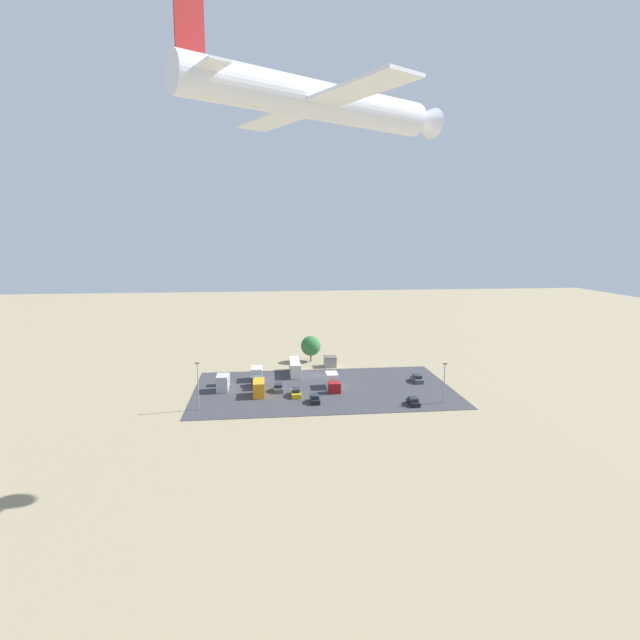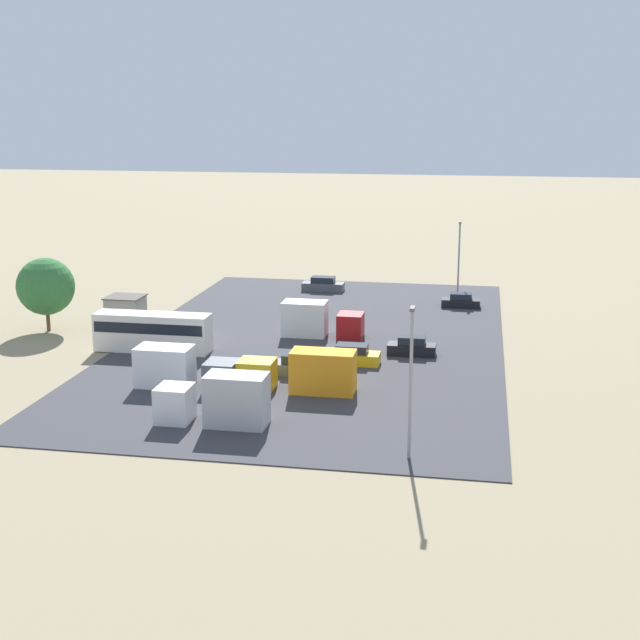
% 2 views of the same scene
% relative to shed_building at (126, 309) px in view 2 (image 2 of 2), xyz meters
% --- Properties ---
extents(ground_plane, '(400.00, 400.00, 0.00)m').
position_rel_shed_building_xyz_m(ground_plane, '(4.09, 8.12, -1.34)').
color(ground_plane, gray).
extents(parking_lot_surface, '(57.04, 33.60, 0.08)m').
position_rel_shed_building_xyz_m(parking_lot_surface, '(4.09, 19.83, -1.30)').
color(parking_lot_surface, '#38383D').
rests_on(parking_lot_surface, ground).
extents(shed_building, '(3.26, 3.56, 2.65)m').
position_rel_shed_building_xyz_m(shed_building, '(0.00, 0.00, 0.00)').
color(shed_building, '#9E998E').
rests_on(shed_building, ground).
extents(bus, '(2.45, 10.15, 3.32)m').
position_rel_shed_building_xyz_m(bus, '(9.69, 6.51, 0.53)').
color(bus, silver).
rests_on(bus, ground).
extents(parked_car_0, '(1.86, 4.77, 1.64)m').
position_rel_shed_building_xyz_m(parked_car_0, '(-18.34, 16.56, -0.57)').
color(parked_car_0, '#4C5156').
rests_on(parked_car_0, ground).
extents(parked_car_1, '(1.94, 4.63, 1.65)m').
position_rel_shed_building_xyz_m(parked_car_1, '(10.55, 24.16, -0.57)').
color(parked_car_1, gold).
rests_on(parked_car_1, ground).
extents(parked_car_2, '(1.76, 4.10, 1.64)m').
position_rel_shed_building_xyz_m(parked_car_2, '(6.95, 28.81, -0.57)').
color(parked_car_2, black).
rests_on(parked_car_2, ground).
extents(parked_car_3, '(1.97, 4.12, 1.64)m').
position_rel_shed_building_xyz_m(parked_car_3, '(14.18, 20.31, -0.57)').
color(parked_car_3, '#4C5156').
rests_on(parked_car_3, ground).
extents(parked_car_4, '(1.84, 4.04, 1.50)m').
position_rel_shed_building_xyz_m(parked_car_4, '(-12.61, 32.45, -0.63)').
color(parked_car_4, black).
rests_on(parked_car_4, ground).
extents(parked_truck_0, '(2.44, 7.55, 3.53)m').
position_rel_shed_building_xyz_m(parked_truck_0, '(26.32, 17.46, 0.36)').
color(parked_truck_0, silver).
rests_on(parked_truck_0, ground).
extents(parked_truck_1, '(2.36, 8.82, 3.17)m').
position_rel_shed_building_xyz_m(parked_truck_1, '(18.37, 21.69, 0.20)').
color(parked_truck_1, gold).
rests_on(parked_truck_1, ground).
extents(parked_truck_2, '(2.55, 7.79, 3.06)m').
position_rel_shed_building_xyz_m(parked_truck_2, '(18.92, 12.22, 0.14)').
color(parked_truck_2, '#4C5156').
rests_on(parked_truck_2, ground).
extents(parked_truck_3, '(2.54, 7.46, 3.21)m').
position_rel_shed_building_xyz_m(parked_truck_3, '(2.07, 19.69, 0.21)').
color(parked_truck_3, maroon).
rests_on(parked_truck_3, ground).
extents(tree_near_shed, '(5.42, 5.42, 7.04)m').
position_rel_shed_building_xyz_m(tree_near_shed, '(4.49, -5.97, 2.98)').
color(tree_near_shed, brown).
rests_on(tree_near_shed, ground).
extents(light_pole_lot_centre, '(0.90, 0.28, 9.42)m').
position_rel_shed_building_xyz_m(light_pole_lot_centre, '(29.96, 30.52, 3.89)').
color(light_pole_lot_centre, gray).
rests_on(light_pole_lot_centre, ground).
extents(light_pole_lot_edge, '(0.90, 0.28, 8.26)m').
position_rel_shed_building_xyz_m(light_pole_lot_edge, '(-19.12, 31.92, 3.30)').
color(light_pole_lot_edge, gray).
rests_on(light_pole_lot_edge, ground).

